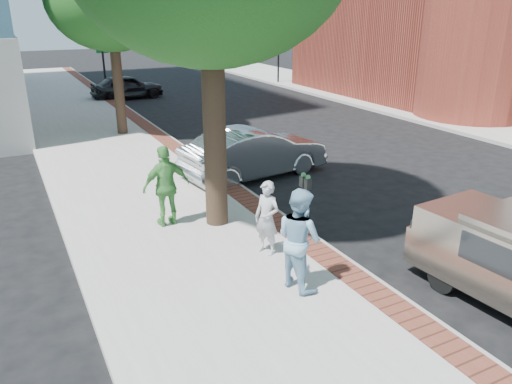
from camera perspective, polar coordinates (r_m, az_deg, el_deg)
ground at (r=10.78m, az=2.53°, el=-7.19°), size 120.00×120.00×0.00m
sidewalk at (r=17.31m, az=-15.16°, el=3.18°), size 5.00×60.00×0.15m
brick_strip at (r=17.84m, az=-8.29°, el=4.45°), size 0.60×60.00×0.01m
curb at (r=17.97m, az=-7.23°, el=4.36°), size 0.10×60.00×0.15m
sidewalk_far at (r=25.71m, az=22.40°, el=7.84°), size 5.00×60.00×0.15m
signal_near at (r=30.93m, az=-17.08°, el=14.45°), size 0.70×0.15×3.80m
signal_far at (r=34.97m, az=2.59°, el=15.87°), size 0.70×0.15×3.80m
parking_meter at (r=10.91m, az=5.64°, el=0.00°), size 0.12×0.32×1.47m
person_gray at (r=10.21m, az=1.26°, el=-3.00°), size 0.58×0.68×1.57m
person_officer at (r=8.99m, az=4.96°, el=-5.33°), size 0.87×1.03×1.90m
person_green at (r=11.69m, az=-10.21°, el=0.67°), size 1.15×0.54×1.92m
sedan_silver at (r=15.43m, az=-0.17°, el=4.51°), size 4.82×2.21×1.53m
bg_car at (r=30.25m, az=-14.50°, el=11.58°), size 4.16×1.96×1.38m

